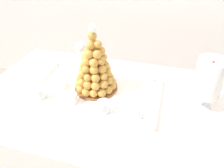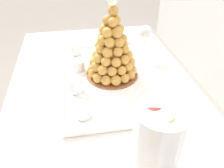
# 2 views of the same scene
# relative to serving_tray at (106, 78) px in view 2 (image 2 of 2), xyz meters

# --- Properties ---
(buffet_table) EXTENTS (1.51, 0.78, 0.76)m
(buffet_table) POSITION_rel_serving_tray_xyz_m (0.16, -0.02, -0.12)
(buffet_table) COLOR brown
(buffet_table) RESTS_ON ground_plane
(serving_tray) EXTENTS (0.65, 0.39, 0.02)m
(serving_tray) POSITION_rel_serving_tray_xyz_m (0.00, 0.00, 0.00)
(serving_tray) COLOR white
(serving_tray) RESTS_ON buffet_table
(croquembouche) EXTENTS (0.23, 0.23, 0.34)m
(croquembouche) POSITION_rel_serving_tray_xyz_m (-0.01, 0.03, 0.13)
(croquembouche) COLOR brown
(croquembouche) RESTS_ON serving_tray
(dessert_cup_left) EXTENTS (0.05, 0.05, 0.05)m
(dessert_cup_left) POSITION_rel_serving_tray_xyz_m (-0.25, -0.12, 0.03)
(dessert_cup_left) COLOR silver
(dessert_cup_left) RESTS_ON serving_tray
(dessert_cup_mid_left) EXTENTS (0.06, 0.06, 0.05)m
(dessert_cup_mid_left) POSITION_rel_serving_tray_xyz_m (-0.08, -0.11, 0.02)
(dessert_cup_mid_left) COLOR silver
(dessert_cup_mid_left) RESTS_ON serving_tray
(dessert_cup_centre) EXTENTS (0.05, 0.05, 0.06)m
(dessert_cup_centre) POSITION_rel_serving_tray_xyz_m (0.08, -0.13, 0.03)
(dessert_cup_centre) COLOR silver
(dessert_cup_centre) RESTS_ON serving_tray
(dessert_cup_mid_right) EXTENTS (0.06, 0.06, 0.05)m
(dessert_cup_mid_right) POSITION_rel_serving_tray_xyz_m (0.23, -0.12, 0.03)
(dessert_cup_mid_right) COLOR silver
(dessert_cup_mid_right) RESTS_ON serving_tray
(creme_brulee_ramekin) EXTENTS (0.08, 0.08, 0.03)m
(creme_brulee_ramekin) POSITION_rel_serving_tray_xyz_m (-0.20, -0.01, 0.02)
(creme_brulee_ramekin) COLOR white
(creme_brulee_ramekin) RESTS_ON serving_tray
(macaron_goblet) EXTENTS (0.13, 0.13, 0.25)m
(macaron_goblet) POSITION_rel_serving_tray_xyz_m (0.51, 0.04, 0.15)
(macaron_goblet) COLOR white
(macaron_goblet) RESTS_ON buffet_table
(wine_glass) EXTENTS (0.07, 0.07, 0.17)m
(wine_glass) POSITION_rel_serving_tray_xyz_m (-0.17, 0.22, 0.12)
(wine_glass) COLOR silver
(wine_glass) RESTS_ON buffet_table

